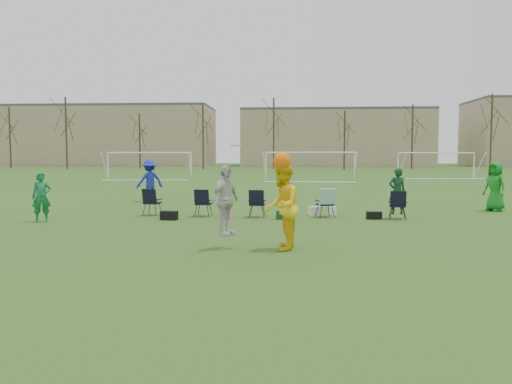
# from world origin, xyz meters

# --- Properties ---
(ground) EXTENTS (260.00, 260.00, 0.00)m
(ground) POSITION_xyz_m (0.00, 0.00, 0.00)
(ground) COLOR #2E5219
(ground) RESTS_ON ground
(fielder_green_near) EXTENTS (0.70, 0.60, 1.62)m
(fielder_green_near) POSITION_xyz_m (-5.85, 6.26, 0.81)
(fielder_green_near) COLOR #136B36
(fielder_green_near) RESTS_ON ground
(fielder_blue) EXTENTS (1.44, 1.33, 1.95)m
(fielder_blue) POSITION_xyz_m (-4.31, 13.52, 0.97)
(fielder_blue) COLOR #1622AC
(fielder_blue) RESTS_ON ground
(fielder_green_far) EXTENTS (0.96, 1.11, 1.92)m
(fielder_green_far) POSITION_xyz_m (10.13, 10.38, 0.96)
(fielder_green_far) COLOR #14761D
(fielder_green_far) RESTS_ON ground
(center_contest) EXTENTS (2.13, 1.08, 2.40)m
(center_contest) POSITION_xyz_m (1.59, 1.93, 1.07)
(center_contest) COLOR silver
(center_contest) RESTS_ON ground
(sideline_setup) EXTENTS (9.29, 2.11, 1.73)m
(sideline_setup) POSITION_xyz_m (2.04, 7.98, 0.52)
(sideline_setup) COLOR #0F391E
(sideline_setup) RESTS_ON ground
(goal_left) EXTENTS (7.39, 0.76, 2.46)m
(goal_left) POSITION_xyz_m (-10.00, 34.00, 1.92)
(goal_left) COLOR white
(goal_left) RESTS_ON ground
(goal_mid) EXTENTS (7.40, 0.63, 2.46)m
(goal_mid) POSITION_xyz_m (4.00, 32.00, 1.92)
(goal_mid) COLOR white
(goal_mid) RESTS_ON ground
(goal_right) EXTENTS (7.35, 1.14, 2.46)m
(goal_right) POSITION_xyz_m (16.00, 38.00, 1.92)
(goal_right) COLOR white
(goal_right) RESTS_ON ground
(tree_line) EXTENTS (110.28, 3.28, 11.40)m
(tree_line) POSITION_xyz_m (0.24, 69.85, 5.09)
(tree_line) COLOR #382B21
(tree_line) RESTS_ON ground
(building_row) EXTENTS (126.00, 16.00, 13.00)m
(building_row) POSITION_xyz_m (6.73, 96.00, 5.99)
(building_row) COLOR tan
(building_row) RESTS_ON ground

